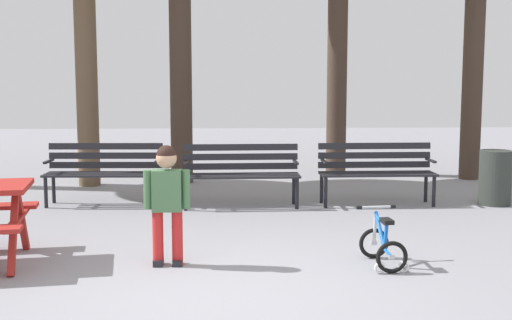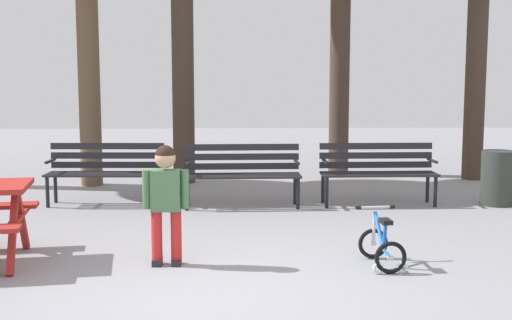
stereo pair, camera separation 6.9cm
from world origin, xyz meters
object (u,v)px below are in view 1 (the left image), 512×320
(park_bench_left, at_px, (241,170))
(park_bench_right, at_px, (376,168))
(kids_bicycle, at_px, (383,245))
(trash_bin, at_px, (495,178))
(child_standing, at_px, (167,195))
(park_bench_far_left, at_px, (104,168))

(park_bench_left, bearing_deg, park_bench_right, 2.73)
(park_bench_right, bearing_deg, park_bench_left, -177.27)
(park_bench_right, relative_size, kids_bicycle, 2.74)
(park_bench_left, bearing_deg, trash_bin, -0.62)
(park_bench_left, relative_size, park_bench_right, 1.00)
(park_bench_left, height_order, trash_bin, park_bench_left)
(child_standing, bearing_deg, park_bench_right, 48.19)
(child_standing, bearing_deg, kids_bicycle, -2.97)
(trash_bin, bearing_deg, kids_bicycle, -127.70)
(park_bench_right, bearing_deg, park_bench_far_left, 178.04)
(park_bench_far_left, bearing_deg, park_bench_left, -6.64)
(park_bench_far_left, distance_m, child_standing, 3.31)
(park_bench_left, height_order, kids_bicycle, park_bench_left)
(trash_bin, bearing_deg, park_bench_far_left, 177.28)
(park_bench_left, distance_m, park_bench_right, 1.90)
(park_bench_right, bearing_deg, trash_bin, -4.48)
(park_bench_far_left, xyz_separation_m, park_bench_right, (3.80, -0.13, 0.00))
(park_bench_far_left, distance_m, park_bench_right, 3.80)
(child_standing, xyz_separation_m, trash_bin, (4.31, 2.84, -0.30))
(park_bench_far_left, xyz_separation_m, kids_bicycle, (3.17, -3.21, -0.31))
(kids_bicycle, height_order, trash_bin, trash_bin)
(park_bench_far_left, height_order, park_bench_right, same)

